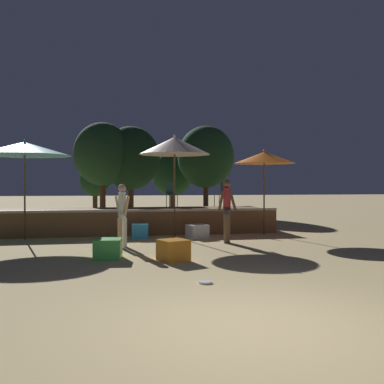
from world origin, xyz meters
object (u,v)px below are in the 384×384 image
(cube_seat_2, at_px, (173,250))
(cube_seat_3, at_px, (108,249))
(patio_umbrella_0, at_px, (24,149))
(person_1, at_px, (227,208))
(patio_umbrella_1, at_px, (174,146))
(cube_seat_0, at_px, (140,231))
(background_tree_2, at_px, (172,174))
(bistro_chair_0, at_px, (222,192))
(person_2, at_px, (122,213))
(background_tree_1, at_px, (206,157))
(background_tree_3, at_px, (103,154))
(bistro_chair_1, at_px, (171,192))
(background_tree_0, at_px, (131,158))
(background_tree_4, at_px, (95,180))
(cube_seat_1, at_px, (197,231))
(frisbee_disc, at_px, (205,282))
(patio_umbrella_2, at_px, (264,158))

(cube_seat_2, relative_size, cube_seat_3, 1.13)
(patio_umbrella_0, distance_m, person_1, 6.33)
(patio_umbrella_1, height_order, cube_seat_0, patio_umbrella_1)
(patio_umbrella_1, bearing_deg, cube_seat_0, -175.81)
(cube_seat_3, distance_m, background_tree_2, 16.54)
(cube_seat_0, xyz_separation_m, bistro_chair_0, (3.11, 1.88, 1.18))
(patio_umbrella_1, distance_m, cube_seat_0, 2.87)
(person_2, bearing_deg, cube_seat_0, 29.52)
(patio_umbrella_1, relative_size, background_tree_1, 0.67)
(background_tree_1, relative_size, background_tree_3, 1.04)
(cube_seat_0, distance_m, bistro_chair_1, 2.58)
(bistro_chair_1, height_order, background_tree_0, background_tree_0)
(bistro_chair_0, relative_size, background_tree_4, 0.31)
(patio_umbrella_0, xyz_separation_m, cube_seat_3, (2.50, -3.84, -2.52))
(cube_seat_1, bearing_deg, frisbee_disc, -99.99)
(cube_seat_3, relative_size, background_tree_4, 0.23)
(cube_seat_1, relative_size, cube_seat_3, 1.07)
(cube_seat_1, distance_m, background_tree_3, 9.07)
(background_tree_1, bearing_deg, person_2, -112.86)
(cube_seat_3, relative_size, background_tree_3, 0.14)
(bistro_chair_0, relative_size, background_tree_0, 0.20)
(cube_seat_1, relative_size, background_tree_4, 0.24)
(person_2, distance_m, background_tree_4, 14.55)
(background_tree_4, bearing_deg, cube_seat_0, -81.67)
(person_2, xyz_separation_m, background_tree_3, (-0.71, 9.61, 2.23))
(patio_umbrella_2, xyz_separation_m, cube_seat_2, (-3.68, -4.34, -2.33))
(person_1, bearing_deg, bistro_chair_1, -130.39)
(background_tree_4, bearing_deg, cube_seat_3, -86.82)
(background_tree_3, bearing_deg, bistro_chair_1, -66.67)
(bistro_chair_0, xyz_separation_m, background_tree_0, (-3.05, 6.32, 1.56))
(patio_umbrella_2, height_order, background_tree_4, background_tree_4)
(patio_umbrella_2, distance_m, bistro_chair_1, 3.54)
(cube_seat_3, distance_m, background_tree_4, 16.32)
(patio_umbrella_2, xyz_separation_m, person_1, (-1.78, -1.81, -1.56))
(cube_seat_0, bearing_deg, background_tree_3, 99.52)
(bistro_chair_0, bearing_deg, cube_seat_2, -45.92)
(patio_umbrella_2, relative_size, cube_seat_0, 5.17)
(background_tree_0, bearing_deg, patio_umbrella_0, -113.96)
(cube_seat_2, bearing_deg, background_tree_2, 82.11)
(patio_umbrella_0, xyz_separation_m, person_2, (2.86, -2.10, -1.84))
(patio_umbrella_0, height_order, frisbee_disc, patio_umbrella_0)
(patio_umbrella_0, distance_m, background_tree_1, 12.00)
(frisbee_disc, height_order, background_tree_3, background_tree_3)
(cube_seat_1, distance_m, cube_seat_2, 4.04)
(cube_seat_0, height_order, person_1, person_1)
(person_1, bearing_deg, cube_seat_2, -5.62)
(person_2, bearing_deg, bistro_chair_0, 2.71)
(patio_umbrella_2, distance_m, frisbee_disc, 7.83)
(bistro_chair_0, relative_size, frisbee_disc, 3.91)
(patio_umbrella_0, bearing_deg, person_1, -17.31)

